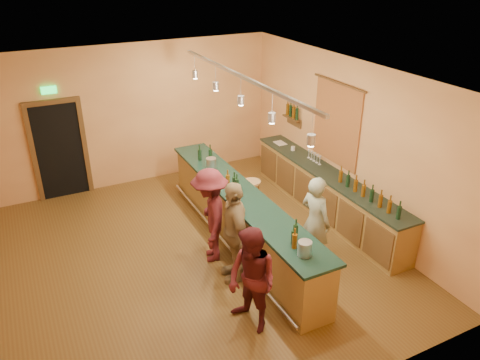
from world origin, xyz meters
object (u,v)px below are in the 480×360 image
tasting_bar (241,215)px  bartender (315,221)px  customer_a (252,281)px  back_counter (327,193)px  bar_stool (252,187)px  customer_b (234,232)px  customer_c (210,216)px

tasting_bar → bartender: size_ratio=3.09×
bartender → customer_a: 1.90m
back_counter → customer_a: (-2.89, -2.18, 0.32)m
customer_a → tasting_bar: bearing=142.1°
bartender → customer_a: (-1.68, -0.89, -0.02)m
bartender → bar_stool: bearing=-9.6°
customer_a → bar_stool: 3.27m
bartender → customer_b: 1.42m
customer_c → customer_b: bearing=29.2°
customer_c → bar_stool: 1.75m
bar_stool → bartender: bearing=-85.6°
tasting_bar → customer_a: (-0.83, -2.00, 0.20)m
customer_a → customer_c: (0.16, 1.82, 0.05)m
bartender → customer_a: bartender is taller
customer_b → bar_stool: bearing=155.5°
bartender → customer_c: bearing=44.7°
back_counter → tasting_bar: (-2.05, -0.18, 0.12)m
customer_c → tasting_bar: bearing=123.8°
bar_stool → back_counter: bearing=-27.3°
back_counter → bar_stool: 1.53m
customer_b → customer_c: (-0.12, 0.67, -0.02)m
customer_b → customer_c: bearing=-158.6°
bar_stool → tasting_bar: bearing=-128.3°
tasting_bar → customer_a: 2.17m
back_counter → customer_a: bearing=-142.9°
customer_a → customer_b: (0.28, 1.15, 0.07)m
back_counter → tasting_bar: tasting_bar is taller
customer_b → customer_a: bearing=-2.7°
back_counter → tasting_bar: size_ratio=0.89×
tasting_bar → customer_c: 0.74m
back_counter → bar_stool: size_ratio=6.09×
back_counter → customer_c: (-2.73, -0.36, 0.37)m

